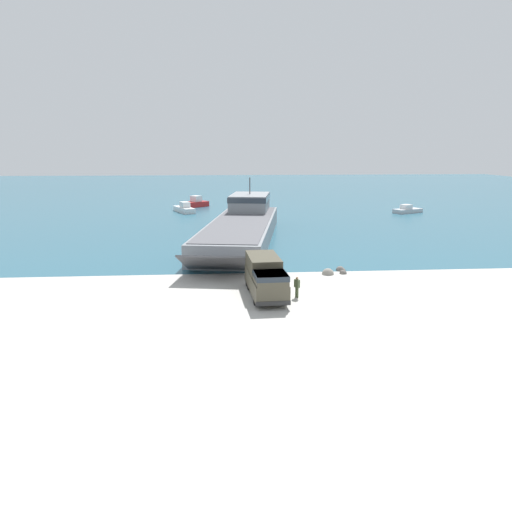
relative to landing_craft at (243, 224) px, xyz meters
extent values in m
plane|color=#B7B5AD|center=(0.32, -23.86, -1.74)|extent=(240.00, 240.00, 0.00)
cube|color=#285B70|center=(0.32, 70.82, -1.73)|extent=(240.00, 180.00, 0.01)
cube|color=gray|center=(-0.35, -2.12, -0.56)|extent=(12.69, 33.14, 2.36)
cube|color=#56565B|center=(-0.35, -2.12, 0.67)|extent=(11.89, 31.77, 0.08)
cube|color=gray|center=(1.48, 8.88, 1.85)|extent=(6.65, 9.80, 2.45)
cube|color=#28333D|center=(1.48, 8.88, 2.56)|extent=(6.81, 9.91, 0.74)
cylinder|color=#3F3F42|center=(1.48, 8.88, 4.28)|extent=(0.16, 0.16, 2.40)
cube|color=#56565B|center=(-3.40, -20.35, -0.45)|extent=(7.03, 5.66, 2.29)
cube|color=#4C4738|center=(0.37, -26.49, -0.71)|extent=(2.84, 7.66, 1.29)
cube|color=#4C4738|center=(0.50, -28.98, 0.32)|extent=(2.44, 2.68, 0.76)
cube|color=#28333D|center=(0.50, -28.98, 0.51)|extent=(2.51, 2.71, 0.38)
cube|color=#413C2E|center=(0.31, -25.21, 0.56)|extent=(2.60, 4.89, 1.25)
cube|color=#2D2D2D|center=(0.56, -30.18, -1.20)|extent=(2.51, 0.37, 0.32)
cylinder|color=black|center=(1.50, -28.78, -1.15)|extent=(0.44, 1.20, 1.18)
cylinder|color=black|center=(-0.52, -28.88, -1.15)|extent=(0.44, 1.20, 1.18)
cylinder|color=black|center=(1.29, -24.65, -1.15)|extent=(0.44, 1.20, 1.18)
cylinder|color=black|center=(-0.73, -24.76, -1.15)|extent=(0.44, 1.20, 1.18)
cylinder|color=black|center=(1.24, -23.56, -1.15)|extent=(0.44, 1.20, 1.18)
cylinder|color=black|center=(-0.79, -23.66, -1.15)|extent=(0.44, 1.20, 1.18)
cylinder|color=#475638|center=(2.68, -27.11, -1.34)|extent=(0.14, 0.14, 0.80)
cylinder|color=#475638|center=(2.78, -27.26, -1.34)|extent=(0.14, 0.14, 0.80)
cube|color=#475638|center=(2.73, -27.18, -0.62)|extent=(0.44, 0.50, 0.63)
sphere|color=tan|center=(2.73, -27.18, -0.20)|extent=(0.22, 0.22, 0.22)
cube|color=#B22323|center=(-7.74, 35.95, -1.22)|extent=(5.74, 5.58, 1.03)
cube|color=silver|center=(-7.45, 36.22, -0.14)|extent=(2.46, 2.48, 1.13)
cube|color=#B7BABF|center=(30.95, 23.32, -1.38)|extent=(5.83, 4.36, 0.72)
cube|color=silver|center=(30.59, 23.14, -0.62)|extent=(2.14, 2.11, 0.79)
cube|color=white|center=(-9.30, 27.37, -1.28)|extent=(4.43, 6.86, 0.91)
cube|color=silver|center=(-9.10, 26.92, -0.32)|extent=(2.06, 2.37, 1.00)
sphere|color=#66605B|center=(8.21, -18.80, -1.74)|extent=(0.82, 0.82, 0.82)
sphere|color=#66605B|center=(8.42, -19.00, -1.74)|extent=(0.53, 0.53, 0.53)
sphere|color=gray|center=(6.73, -20.17, -1.74)|extent=(1.11, 1.11, 1.11)
sphere|color=#66605B|center=(8.18, -20.04, -1.74)|extent=(0.69, 0.69, 0.69)
camera|label=1|loc=(-3.28, -63.79, 9.46)|focal=35.00mm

